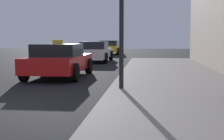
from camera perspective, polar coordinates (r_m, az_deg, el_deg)
name	(u,v)px	position (r m, az deg, el deg)	size (l,w,h in m)	color
sidewalk	(202,118)	(5.97, 15.72, -8.19)	(4.00, 32.00, 0.15)	gray
car_red	(59,60)	(12.36, -9.40, 1.73)	(2.01, 4.14, 1.43)	red
car_white	(95,51)	(20.30, -3.07, 3.31)	(1.94, 4.43, 1.27)	white
car_yellow	(110,47)	(29.55, -0.43, 4.06)	(1.97, 4.47, 1.27)	yellow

